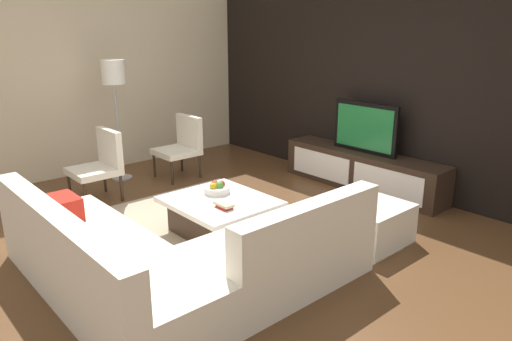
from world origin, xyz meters
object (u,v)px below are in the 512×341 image
(coffee_table, at_px, (220,215))
(ottoman, at_px, (367,222))
(accent_chair_far, at_px, (182,143))
(sectional_couch, at_px, (171,259))
(book_stack, at_px, (224,205))
(fruit_bowl, at_px, (217,188))
(floor_lamp, at_px, (114,80))
(accent_chair_near, at_px, (101,161))
(television, at_px, (365,128))
(media_console, at_px, (362,170))

(coffee_table, xyz_separation_m, ottoman, (1.12, 1.00, -0.00))
(ottoman, height_order, accent_chair_far, accent_chair_far)
(sectional_couch, bearing_deg, ottoman, 75.89)
(accent_chair_far, xyz_separation_m, book_stack, (2.16, -0.93, -0.08))
(ottoman, xyz_separation_m, accent_chair_far, (-3.06, -0.19, 0.29))
(book_stack, bearing_deg, fruit_bowl, 151.53)
(coffee_table, xyz_separation_m, accent_chair_far, (-1.94, 0.82, 0.29))
(accent_chair_far, relative_size, book_stack, 4.13)
(coffee_table, height_order, floor_lamp, floor_lamp)
(floor_lamp, bearing_deg, book_stack, -4.60)
(coffee_table, xyz_separation_m, accent_chair_near, (-1.81, -0.46, 0.29))
(coffee_table, relative_size, fruit_bowl, 3.75)
(fruit_bowl, bearing_deg, accent_chair_near, -161.17)
(sectional_couch, bearing_deg, coffee_table, 122.44)
(accent_chair_far, height_order, book_stack, accent_chair_far)
(ottoman, bearing_deg, book_stack, -128.72)
(television, xyz_separation_m, accent_chair_near, (-1.91, -2.75, -0.34))
(accent_chair_far, bearing_deg, floor_lamp, -121.52)
(floor_lamp, height_order, accent_chair_far, floor_lamp)
(accent_chair_near, bearing_deg, coffee_table, 13.42)
(media_console, height_order, sectional_couch, sectional_couch)
(ottoman, relative_size, accent_chair_far, 0.80)
(fruit_bowl, bearing_deg, coffee_table, -29.60)
(television, height_order, fruit_bowl, television)
(media_console, relative_size, floor_lamp, 1.39)
(accent_chair_near, relative_size, book_stack, 4.13)
(media_console, height_order, fruit_bowl, fruit_bowl)
(ottoman, height_order, book_stack, book_stack)
(accent_chair_near, height_order, accent_chair_far, same)
(coffee_table, bearing_deg, fruit_bowl, 150.40)
(television, distance_m, book_stack, 2.45)
(television, height_order, accent_chair_near, television)
(television, xyz_separation_m, coffee_table, (-0.10, -2.30, -0.62))
(television, relative_size, floor_lamp, 0.57)
(sectional_couch, relative_size, book_stack, 11.61)
(floor_lamp, distance_m, accent_chair_far, 1.25)
(accent_chair_near, bearing_deg, media_console, 54.55)
(floor_lamp, bearing_deg, accent_chair_near, -41.96)
(fruit_bowl, distance_m, accent_chair_far, 1.90)
(media_console, xyz_separation_m, coffee_table, (-0.10, -2.30, -0.05))
(accent_chair_near, xyz_separation_m, floor_lamp, (-0.61, 0.55, 0.91))
(sectional_couch, height_order, accent_chair_far, accent_chair_far)
(sectional_couch, height_order, fruit_bowl, sectional_couch)
(ottoman, bearing_deg, accent_chair_near, -153.48)
(television, xyz_separation_m, book_stack, (0.12, -2.41, -0.42))
(ottoman, distance_m, book_stack, 1.45)
(coffee_table, bearing_deg, sectional_couch, -57.56)
(accent_chair_near, bearing_deg, book_stack, 8.81)
(media_console, height_order, floor_lamp, floor_lamp)
(sectional_couch, distance_m, floor_lamp, 3.41)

